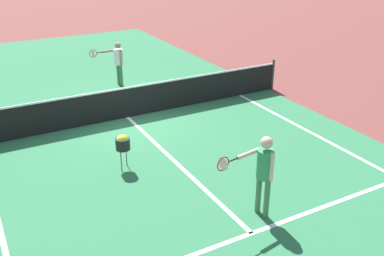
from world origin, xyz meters
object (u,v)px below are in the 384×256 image
net (127,102)px  player_far (118,59)px  ball_hopper (123,143)px  player_near (264,168)px

net → player_far: size_ratio=7.00×
player_far → ball_hopper: player_far is taller
player_near → ball_hopper: size_ratio=1.95×
net → player_near: (0.50, -5.99, 0.57)m
player_near → player_far: player_near is taller
player_near → ball_hopper: (-1.70, 3.08, -0.39)m
net → player_far: bearing=74.2°
ball_hopper → player_near: bearing=-61.1°
net → player_near: 6.04m
net → player_near: size_ratio=6.48×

